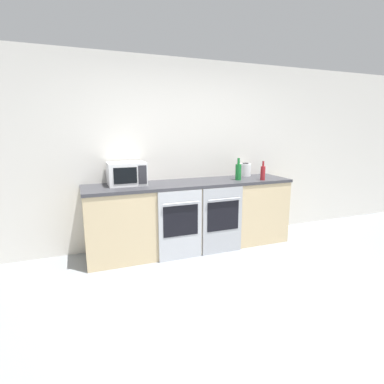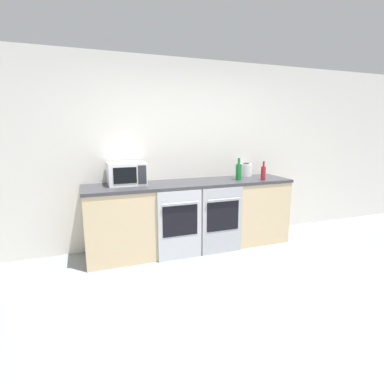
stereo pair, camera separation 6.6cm
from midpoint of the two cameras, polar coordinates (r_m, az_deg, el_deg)
name	(u,v)px [view 1 (the left image)]	position (r m, az deg, el deg)	size (l,w,h in m)	color
ground_plane	(259,314)	(2.98, 12.05, -21.84)	(16.00, 16.00, 0.00)	gray
wall_back	(183,154)	(4.37, -2.23, 7.32)	(10.00, 0.06, 2.60)	silver
counter_back	(191,215)	(4.18, -0.57, -4.41)	(2.86, 0.67, 0.94)	#D1B789
oven_left	(180,225)	(3.80, -2.71, -6.36)	(0.57, 0.06, 0.90)	#B7BABF
oven_right	(223,220)	(4.01, 5.36, -5.39)	(0.57, 0.06, 0.90)	#A8AAAF
microwave	(126,173)	(3.95, -12.84, 3.46)	(0.47, 0.38, 0.29)	silver
bottle_red	(263,173)	(4.34, 12.91, 3.62)	(0.07, 0.07, 0.27)	maroon
bottle_green	(238,171)	(4.28, 8.37, 3.90)	(0.08, 0.08, 0.31)	#19722D
kettle	(245,170)	(4.68, 9.72, 4.21)	(0.17, 0.17, 0.20)	white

